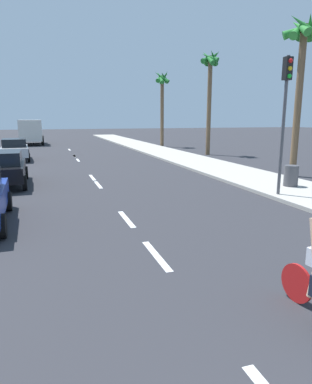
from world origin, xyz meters
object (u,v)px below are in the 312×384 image
(trash_bin_near, at_px, (291,176))
(delivery_truck, at_px, (31,131))
(traffic_signal, at_px, (285,101))
(palm_tree_far, at_px, (210,75))
(parked_car_black, at_px, (3,167))
(palm_tree_distant, at_px, (162,89))
(parked_car_silver, at_px, (15,149))
(palm_tree_mid, at_px, (302,53))

(trash_bin_near, bearing_deg, delivery_truck, 110.54)
(delivery_truck, bearing_deg, trash_bin_near, -69.70)
(traffic_signal, bearing_deg, trash_bin_near, 38.62)
(palm_tree_far, bearing_deg, parked_car_black, -147.42)
(parked_car_black, xyz_separation_m, palm_tree_distant, (13.81, 18.43, 5.14))
(parked_car_silver, relative_size, palm_tree_distant, 0.55)
(delivery_truck, height_order, trash_bin_near, delivery_truck)
(palm_tree_distant, bearing_deg, parked_car_silver, -149.17)
(palm_tree_distant, bearing_deg, palm_tree_far, -83.47)
(parked_car_silver, xyz_separation_m, palm_tree_distant, (14.03, 8.37, 5.14))
(parked_car_black, xyz_separation_m, palm_tree_mid, (14.24, -1.79, 5.30))
(palm_tree_distant, bearing_deg, parked_car_black, -126.84)
(traffic_signal, bearing_deg, palm_tree_distant, 81.87)
(delivery_truck, relative_size, palm_tree_mid, 0.77)
(parked_car_silver, bearing_deg, trash_bin_near, -53.73)
(parked_car_black, height_order, palm_tree_far, palm_tree_far)
(delivery_truck, relative_size, palm_tree_far, 0.74)
(parked_car_black, distance_m, trash_bin_near, 12.74)
(parked_car_black, height_order, traffic_signal, traffic_signal)
(parked_car_silver, distance_m, trash_bin_near, 19.01)
(trash_bin_near, bearing_deg, palm_tree_distant, 85.19)
(parked_car_black, bearing_deg, palm_tree_mid, -8.57)
(palm_tree_mid, relative_size, palm_tree_far, 0.96)
(delivery_truck, bearing_deg, traffic_signal, -72.91)
(palm_tree_mid, height_order, traffic_signal, palm_tree_mid)
(palm_tree_far, xyz_separation_m, traffic_signal, (-4.49, -15.31, -2.78))
(palm_tree_distant, height_order, traffic_signal, palm_tree_distant)
(delivery_truck, distance_m, palm_tree_far, 22.38)
(trash_bin_near, bearing_deg, traffic_signal, -141.38)
(palm_tree_far, xyz_separation_m, trash_bin_near, (-2.96, -14.09, -5.81))
(parked_car_silver, xyz_separation_m, trash_bin_near, (12.09, -14.67, -0.25))
(palm_tree_far, distance_m, traffic_signal, 16.20)
(palm_tree_far, height_order, trash_bin_near, palm_tree_far)
(palm_tree_far, relative_size, traffic_signal, 1.61)
(parked_car_silver, bearing_deg, traffic_signal, -59.61)
(parked_car_black, relative_size, palm_tree_distant, 0.56)
(palm_tree_mid, distance_m, traffic_signal, 6.17)
(palm_tree_mid, bearing_deg, traffic_signal, -133.94)
(delivery_truck, distance_m, palm_tree_mid, 31.28)
(parked_car_silver, height_order, palm_tree_far, palm_tree_far)
(parked_car_black, bearing_deg, traffic_signal, -30.87)
(palm_tree_mid, xyz_separation_m, palm_tree_far, (0.59, 11.27, 0.25))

